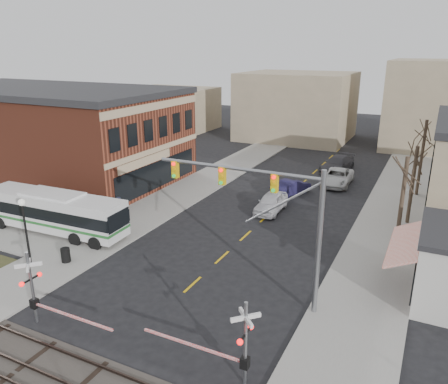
% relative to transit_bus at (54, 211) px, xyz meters
% --- Properties ---
extents(ground, '(160.00, 160.00, 0.00)m').
position_rel_transit_bus_xyz_m(ground, '(13.34, -4.14, -1.75)').
color(ground, black).
rests_on(ground, ground).
extents(sidewalk_west, '(5.00, 60.00, 0.12)m').
position_rel_transit_bus_xyz_m(sidewalk_west, '(3.84, 15.86, -1.69)').
color(sidewalk_west, gray).
rests_on(sidewalk_west, ground).
extents(sidewalk_east, '(5.00, 60.00, 0.12)m').
position_rel_transit_bus_xyz_m(sidewalk_east, '(22.84, 15.86, -1.69)').
color(sidewalk_east, gray).
rests_on(sidewalk_east, ground).
extents(brick_building, '(30.40, 15.40, 9.60)m').
position_rel_transit_bus_xyz_m(brick_building, '(-13.64, 11.86, 3.06)').
color(brick_building, brown).
rests_on(brick_building, ground).
extents(tree_east_a, '(0.28, 0.28, 6.75)m').
position_rel_transit_bus_xyz_m(tree_east_a, '(23.84, 7.86, 1.75)').
color(tree_east_a, '#382B21').
rests_on(tree_east_a, sidewalk_east).
extents(tree_east_b, '(0.28, 0.28, 6.30)m').
position_rel_transit_bus_xyz_m(tree_east_b, '(24.14, 13.86, 1.52)').
color(tree_east_b, '#382B21').
rests_on(tree_east_b, sidewalk_east).
extents(tree_east_c, '(0.28, 0.28, 7.20)m').
position_rel_transit_bus_xyz_m(tree_east_c, '(24.34, 21.86, 1.97)').
color(tree_east_c, '#382B21').
rests_on(tree_east_c, sidewalk_east).
extents(transit_bus, '(12.07, 3.15, 3.08)m').
position_rel_transit_bus_xyz_m(transit_bus, '(0.00, 0.00, 0.00)').
color(transit_bus, silver).
rests_on(transit_bus, ground).
extents(traffic_signal_mast, '(9.49, 0.30, 8.00)m').
position_rel_transit_bus_xyz_m(traffic_signal_mast, '(18.05, -1.79, 3.97)').
color(traffic_signal_mast, gray).
rests_on(traffic_signal_mast, ground).
extents(rr_crossing_west, '(5.60, 1.36, 4.00)m').
position_rel_transit_bus_xyz_m(rr_crossing_west, '(8.38, -8.96, 0.22)').
color(rr_crossing_west, gray).
rests_on(rr_crossing_west, ground).
extents(rr_crossing_east, '(5.60, 1.36, 4.00)m').
position_rel_transit_bus_xyz_m(rr_crossing_east, '(19.02, -8.24, 0.22)').
color(rr_crossing_east, gray).
rests_on(rr_crossing_east, ground).
extents(street_lamp, '(0.44, 0.44, 4.53)m').
position_rel_transit_bus_xyz_m(street_lamp, '(2.68, -4.76, 1.59)').
color(street_lamp, black).
rests_on(street_lamp, sidewalk_west).
extents(trash_bin, '(0.60, 0.60, 0.96)m').
position_rel_transit_bus_xyz_m(trash_bin, '(4.45, -3.44, -1.15)').
color(trash_bin, black).
rests_on(trash_bin, sidewalk_west).
extents(car_a, '(2.02, 4.83, 1.63)m').
position_rel_transit_bus_xyz_m(car_a, '(13.24, 11.63, -0.93)').
color(car_a, silver).
rests_on(car_a, ground).
extents(car_b, '(3.17, 4.79, 1.49)m').
position_rel_transit_bus_xyz_m(car_b, '(13.35, 16.83, -1.00)').
color(car_b, '#1B183C').
rests_on(car_b, ground).
extents(car_c, '(2.79, 5.85, 1.61)m').
position_rel_transit_bus_xyz_m(car_c, '(16.68, 22.03, -0.94)').
color(car_c, silver).
rests_on(car_c, ground).
extents(car_d, '(3.43, 6.26, 1.72)m').
position_rel_transit_bus_xyz_m(car_d, '(15.51, 27.23, -0.89)').
color(car_d, '#3B3A3F').
rests_on(car_d, ground).
extents(pedestrian_near, '(0.61, 0.75, 1.77)m').
position_rel_transit_bus_xyz_m(pedestrian_near, '(3.74, -0.59, -0.74)').
color(pedestrian_near, '#594E47').
rests_on(pedestrian_near, sidewalk_west).
extents(pedestrian_far, '(1.14, 1.14, 1.86)m').
position_rel_transit_bus_xyz_m(pedestrian_far, '(2.70, 4.30, -0.69)').
color(pedestrian_far, '#3A4066').
rests_on(pedestrian_far, sidewalk_west).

